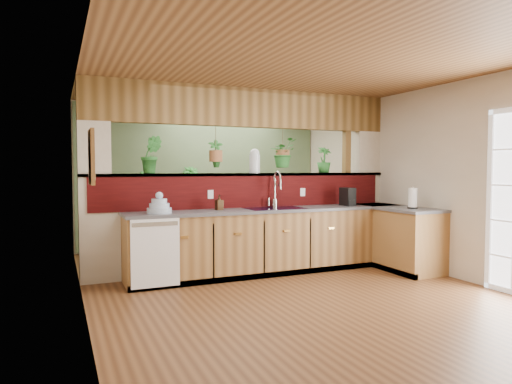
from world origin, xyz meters
name	(u,v)px	position (x,y,z in m)	size (l,w,h in m)	color
ground	(292,291)	(0.00, 0.00, 0.00)	(4.60, 7.00, 0.01)	#57341B
ceiling	(293,70)	(0.00, 0.00, 2.60)	(4.60, 7.00, 0.01)	brown
wall_back	(204,177)	(0.00, 3.50, 1.30)	(4.60, 0.02, 2.60)	beige
wall_left	(83,185)	(-2.30, 0.00, 1.30)	(0.02, 7.00, 2.60)	beige
wall_right	(440,180)	(2.30, 0.00, 1.30)	(0.02, 7.00, 2.60)	beige
pass_through_partition	(250,187)	(0.03, 1.35, 1.19)	(4.60, 0.21, 2.60)	beige
pass_through_ledge	(248,174)	(0.00, 1.35, 1.37)	(4.60, 0.21, 0.04)	brown
header_beam	(248,108)	(0.00, 1.35, 2.33)	(4.60, 0.15, 0.55)	brown
sage_backwall	(204,177)	(0.00, 3.48, 1.30)	(4.55, 0.02, 2.55)	#59714D
countertop	(315,239)	(0.84, 0.87, 0.45)	(4.14, 1.52, 0.90)	brown
dishwasher	(155,253)	(-1.48, 0.66, 0.46)	(0.58, 0.03, 0.82)	white
navy_sink	(275,214)	(0.25, 0.98, 0.82)	(0.82, 0.50, 0.18)	black
framed_print	(92,157)	(-2.27, -0.80, 1.55)	(0.04, 0.35, 0.45)	brown
faucet	(276,188)	(0.34, 1.13, 1.18)	(0.23, 0.23, 0.52)	#B7B7B2
dish_stack	(159,207)	(-1.38, 0.92, 0.98)	(0.31, 0.31, 0.27)	#A7BBD7
soap_dispenser	(219,203)	(-0.55, 1.04, 1.00)	(0.09, 0.09, 0.20)	#372414
coffee_maker	(348,197)	(1.44, 0.94, 1.02)	(0.14, 0.24, 0.27)	black
paper_towel	(413,199)	(2.00, 0.18, 1.04)	(0.14, 0.14, 0.31)	black
glass_jar	(255,161)	(0.10, 1.35, 1.57)	(0.16, 0.16, 0.35)	silver
ledge_plant_left	(151,155)	(-1.38, 1.35, 1.64)	(0.27, 0.22, 0.50)	#256A26
ledge_plant_right	(324,160)	(1.28, 1.35, 1.59)	(0.22, 0.22, 0.40)	#256A26
hanging_plant_a	(216,144)	(-0.49, 1.35, 1.79)	(0.24, 0.19, 0.52)	brown
hanging_plant_b	(283,140)	(0.56, 1.35, 1.88)	(0.50, 0.47, 0.56)	brown
shelving_console	(165,223)	(-0.80, 3.25, 0.50)	(1.38, 0.37, 0.92)	black
shelf_plant_a	(142,184)	(-1.19, 3.25, 1.19)	(0.24, 0.16, 0.46)	#256A26
shelf_plant_b	(190,181)	(-0.34, 3.25, 1.23)	(0.30, 0.30, 0.53)	#256A26
floor_plant	(288,228)	(1.34, 2.68, 0.36)	(0.66, 0.57, 0.73)	#256A26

